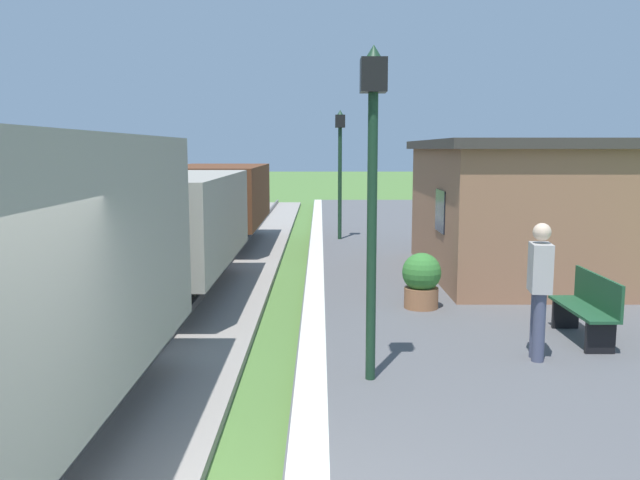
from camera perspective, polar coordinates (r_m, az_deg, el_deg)
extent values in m
cylinder|color=black|center=(8.06, -21.27, -8.24)|extent=(1.56, 0.84, 0.84)
cylinder|color=black|center=(9.05, -18.70, -4.74)|extent=(0.20, 0.30, 0.20)
cube|color=gray|center=(12.42, -13.46, 1.84)|extent=(2.50, 5.60, 1.60)
cube|color=black|center=(12.50, -13.37, -1.12)|extent=(2.10, 5.15, 0.50)
cylinder|color=black|center=(14.27, -11.68, -0.98)|extent=(1.56, 0.84, 0.84)
cylinder|color=black|center=(10.84, -15.51, -3.91)|extent=(1.56, 0.84, 0.84)
cylinder|color=black|center=(15.36, -10.84, 0.60)|extent=(0.20, 0.30, 0.20)
cylinder|color=black|center=(9.70, -17.38, -3.85)|extent=(0.20, 0.30, 0.20)
cube|color=brown|center=(18.88, -8.81, 3.98)|extent=(2.50, 5.60, 1.60)
cube|color=black|center=(18.93, -8.77, 2.01)|extent=(2.10, 5.15, 0.50)
cylinder|color=black|center=(20.72, -8.00, 1.84)|extent=(1.56, 0.84, 0.84)
cylinder|color=black|center=(17.20, -9.66, 0.57)|extent=(1.56, 0.84, 0.84)
cylinder|color=black|center=(21.84, -7.59, 2.81)|extent=(0.20, 0.30, 0.20)
cylinder|color=black|center=(16.04, -10.37, 0.92)|extent=(0.20, 0.30, 0.20)
cube|color=#9E6B4C|center=(14.12, 16.09, 2.34)|extent=(3.20, 5.50, 2.60)
cube|color=#3D3833|center=(14.07, 16.31, 7.98)|extent=(3.50, 5.80, 0.18)
cube|color=black|center=(12.68, 10.46, 2.50)|extent=(0.03, 0.90, 0.80)
cube|color=#1E4C2D|center=(9.66, 21.92, -5.57)|extent=(0.42, 1.50, 0.04)
cube|color=#1E4C2D|center=(9.68, 23.04, -4.12)|extent=(0.04, 1.50, 0.45)
cube|color=black|center=(9.18, 23.24, -7.81)|extent=(0.38, 0.06, 0.42)
cube|color=black|center=(10.26, 20.61, -6.06)|extent=(0.38, 0.06, 0.42)
cube|color=#1E4C2D|center=(18.44, 11.25, 1.05)|extent=(0.42, 1.50, 0.04)
cube|color=#1E4C2D|center=(18.45, 11.85, 1.80)|extent=(0.04, 1.50, 0.45)
cube|color=black|center=(17.89, 11.60, 0.09)|extent=(0.38, 0.06, 0.42)
cube|color=black|center=(19.06, 10.88, 0.58)|extent=(0.38, 0.06, 0.42)
cylinder|color=#474C66|center=(8.53, 18.55, -7.22)|extent=(0.15, 0.15, 0.86)
cylinder|color=#474C66|center=(8.69, 18.35, -6.95)|extent=(0.15, 0.15, 0.86)
cube|color=#B2ADA8|center=(8.45, 18.66, -2.30)|extent=(0.29, 0.41, 0.60)
sphere|color=beige|center=(8.39, 18.80, 0.66)|extent=(0.22, 0.22, 0.22)
cylinder|color=#9E6642|center=(10.95, 8.83, -4.98)|extent=(0.56, 0.56, 0.34)
sphere|color=#387A33|center=(10.87, 8.88, -2.79)|extent=(0.64, 0.64, 0.64)
cylinder|color=#193823|center=(7.27, 4.56, 0.00)|extent=(0.11, 0.11, 3.20)
cube|color=black|center=(7.24, 4.72, 14.09)|extent=(0.28, 0.28, 0.36)
sphere|color=#F2E5BF|center=(7.24, 4.72, 14.09)|extent=(0.20, 0.20, 0.20)
cone|color=#193823|center=(7.27, 4.75, 15.97)|extent=(0.20, 0.20, 0.16)
cylinder|color=#193823|center=(18.93, 1.79, 4.89)|extent=(0.11, 0.11, 3.20)
cube|color=black|center=(18.92, 1.81, 10.29)|extent=(0.28, 0.28, 0.36)
sphere|color=#F2E5BF|center=(18.92, 1.81, 10.29)|extent=(0.20, 0.20, 0.20)
cone|color=#193823|center=(18.93, 1.81, 11.01)|extent=(0.20, 0.20, 0.16)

